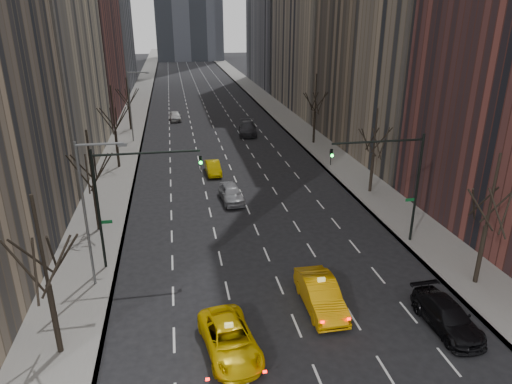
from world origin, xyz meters
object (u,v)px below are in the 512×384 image
taxi_suv (230,339)px  parked_suv_black (447,316)px  taxi_sedan (320,294)px  silver_sedan_ahead (231,193)px

taxi_suv → parked_suv_black: 11.57m
taxi_suv → taxi_sedan: size_ratio=1.00×
taxi_suv → parked_suv_black: size_ratio=1.05×
taxi_suv → taxi_sedan: bearing=18.5°
taxi_suv → parked_suv_black: taxi_suv is taller
taxi_sedan → parked_suv_black: 6.73m
taxi_sedan → parked_suv_black: (6.05, -2.94, -0.14)m
taxi_suv → silver_sedan_ahead: size_ratio=1.14×
taxi_suv → taxi_sedan: taxi_sedan is taller
parked_suv_black → silver_sedan_ahead: bearing=112.5°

